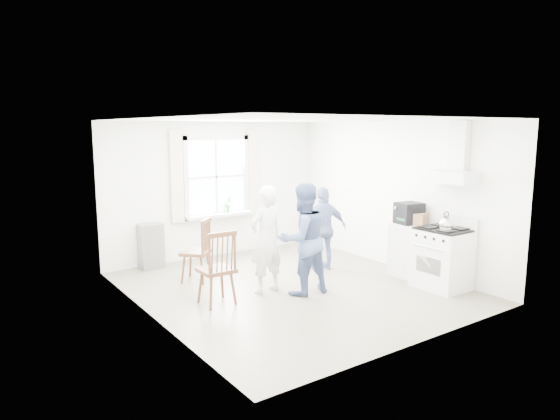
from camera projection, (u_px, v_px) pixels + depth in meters
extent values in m
cube|color=gray|center=(292.00, 288.00, 7.84)|extent=(4.62, 5.12, 0.02)
cube|color=white|center=(215.00, 189.00, 9.66)|extent=(4.62, 0.04, 2.64)
cube|color=white|center=(425.00, 234.00, 5.58)|extent=(4.62, 0.04, 2.64)
cube|color=white|center=(148.00, 221.00, 6.34)|extent=(0.04, 5.12, 2.64)
cube|color=white|center=(394.00, 195.00, 8.91)|extent=(0.04, 5.12, 2.64)
cube|color=white|center=(292.00, 119.00, 7.41)|extent=(4.62, 5.12, 0.02)
cube|color=white|center=(216.00, 177.00, 9.59)|extent=(1.20, 0.02, 1.40)
cube|color=silver|center=(216.00, 138.00, 9.45)|extent=(1.38, 0.09, 0.09)
cube|color=silver|center=(217.00, 215.00, 9.69)|extent=(1.38, 0.09, 0.09)
cube|color=silver|center=(185.00, 179.00, 9.21)|extent=(0.09, 0.09, 1.58)
cube|color=silver|center=(245.00, 175.00, 9.93)|extent=(0.09, 0.09, 1.58)
cube|color=silver|center=(219.00, 215.00, 9.63)|extent=(1.38, 0.24, 0.06)
cube|color=beige|center=(177.00, 177.00, 9.09)|extent=(0.24, 0.05, 1.70)
cube|color=beige|center=(253.00, 172.00, 10.01)|extent=(0.24, 0.05, 1.70)
cube|color=silver|center=(451.00, 177.00, 7.60)|extent=(0.45, 0.76, 0.18)
cube|color=silver|center=(459.00, 146.00, 7.61)|extent=(0.14, 0.30, 0.76)
cube|color=slate|center=(151.00, 246.00, 8.87)|extent=(0.40, 0.30, 0.80)
cube|color=silver|center=(442.00, 259.00, 7.74)|extent=(0.65, 0.76, 0.92)
cube|color=black|center=(444.00, 229.00, 7.67)|extent=(0.61, 0.72, 0.03)
cube|color=silver|center=(456.00, 222.00, 7.82)|extent=(0.06, 0.76, 0.20)
cylinder|color=silver|center=(428.00, 247.00, 7.51)|extent=(0.02, 0.61, 0.02)
sphere|color=silver|center=(446.00, 224.00, 7.48)|extent=(0.21, 0.21, 0.21)
cylinder|color=silver|center=(446.00, 228.00, 7.49)|extent=(0.19, 0.19, 0.04)
torus|color=black|center=(446.00, 215.00, 7.46)|extent=(0.13, 0.02, 0.13)
cube|color=silver|center=(410.00, 250.00, 8.35)|extent=(0.50, 0.55, 0.90)
cube|color=black|center=(409.00, 218.00, 8.30)|extent=(0.45, 0.41, 0.19)
cube|color=black|center=(409.00, 208.00, 8.27)|extent=(0.45, 0.41, 0.17)
cube|color=#966848|center=(419.00, 219.00, 8.21)|extent=(0.36, 0.31, 0.19)
cube|color=#472716|center=(196.00, 252.00, 8.12)|extent=(0.61, 0.61, 0.05)
cube|color=#472716|center=(206.00, 236.00, 8.04)|extent=(0.34, 0.34, 0.57)
cylinder|color=#472716|center=(196.00, 267.00, 8.16)|extent=(0.04, 0.04, 0.45)
cube|color=#472716|center=(216.00, 270.00, 7.03)|extent=(0.46, 0.44, 0.05)
cube|color=#472716|center=(223.00, 252.00, 6.82)|extent=(0.44, 0.07, 0.59)
cylinder|color=#472716|center=(217.00, 288.00, 7.07)|extent=(0.04, 0.04, 0.47)
imported|color=silver|center=(266.00, 239.00, 7.50)|extent=(0.66, 0.66, 1.64)
imported|color=#4A5C8A|center=(303.00, 239.00, 7.43)|extent=(0.85, 0.85, 1.68)
imported|color=navy|center=(324.00, 229.00, 8.74)|extent=(1.06, 1.06, 1.47)
imported|color=#337335|center=(228.00, 204.00, 9.68)|extent=(0.18, 0.18, 0.32)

